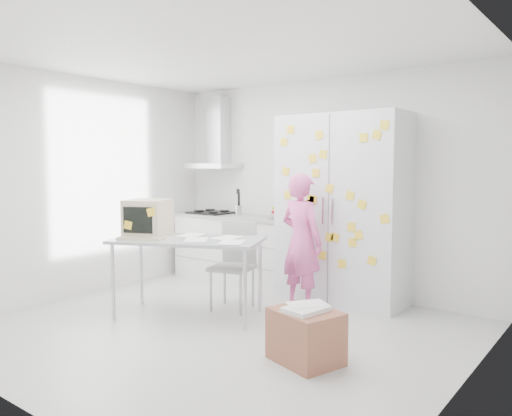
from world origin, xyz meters
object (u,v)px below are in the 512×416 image
Objects in this scene: desk at (162,228)px; person at (301,242)px; cardboard_box at (306,335)px; chair at (235,259)px.

person is at bearing 19.28° from desk.
desk is 2.69× the size of cardboard_box.
person is at bearing 123.70° from cardboard_box.
desk is at bearing 53.97° from person.
chair is (0.50, 0.64, -0.39)m from desk.
cardboard_box is (1.47, -0.86, -0.33)m from chair.
desk reaches higher than cardboard_box.
person is 2.37× the size of cardboard_box.
chair is 1.51× the size of cardboard_box.
person is 1.54m from desk.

